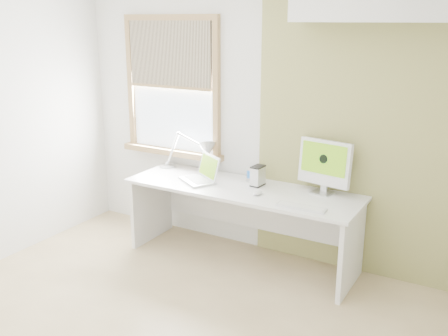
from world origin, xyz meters
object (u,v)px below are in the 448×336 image
Objects in this scene: desk_lamp at (200,152)px; imac at (325,164)px; desk at (245,205)px; external_drive at (258,176)px; laptop at (202,175)px.

imac is at bearing -1.18° from desk_lamp.
external_drive reaches higher than desk.
laptop is 1.16m from imac.
desk_lamp is 3.68× the size of external_drive.
desk_lamp reaches higher than desk.
imac is at bearing 13.40° from desk.
external_drive is (0.72, -0.13, -0.11)m from desk_lamp.
desk_lamp reaches higher than external_drive.
external_drive is at bearing -170.27° from imac.
desk is at bearing -147.71° from external_drive.
laptop is at bearing -170.80° from desk.
external_drive is at bearing -10.23° from desk_lamp.
laptop is 0.91× the size of imac.
desk_lamp is 1.41× the size of imac.
desk is 11.63× the size of external_drive.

